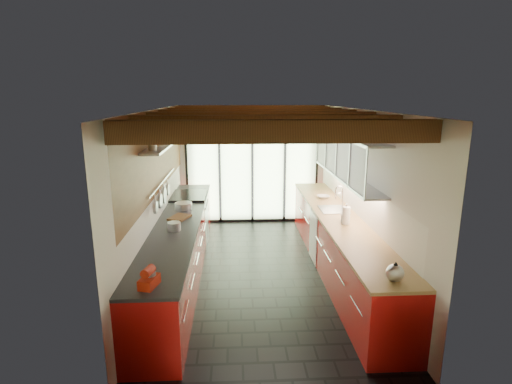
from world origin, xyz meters
TOP-DOWN VIEW (x-y plane):
  - ground at (0.00, 0.00)m, footprint 5.50×5.50m
  - room_shell at (0.00, 0.00)m, footprint 5.50×5.50m
  - ceiling_beams at (-0.00, 0.38)m, footprint 3.14×5.06m
  - glass_door at (0.00, 2.69)m, footprint 2.95×0.10m
  - left_counter at (-1.28, 0.00)m, footprint 0.68×5.00m
  - range_stove at (-1.28, 1.45)m, footprint 0.66×0.90m
  - right_counter at (1.27, 0.00)m, footprint 0.68×5.00m
  - sink_assembly at (1.29, 0.40)m, footprint 0.45×0.52m
  - upper_cabinets_right at (1.43, 0.30)m, footprint 0.34×3.00m
  - left_wall_fixtures at (-1.47, 0.14)m, footprint 0.28×2.60m
  - stand_mixer at (-1.27, -2.24)m, footprint 0.20×0.27m
  - pot_large at (-1.27, -0.51)m, footprint 0.25×0.25m
  - pot_small at (-1.27, 0.59)m, footprint 0.33×0.33m
  - cutting_board at (-1.27, 0.07)m, footprint 0.37×0.43m
  - kettle at (1.27, -2.25)m, footprint 0.25×0.26m
  - paper_towel at (1.27, -0.37)m, footprint 0.14×0.14m
  - soap_bottle at (1.27, -0.25)m, footprint 0.10×0.11m
  - bowl at (1.27, 1.19)m, footprint 0.25×0.25m

SIDE VIEW (x-z plane):
  - ground at x=0.00m, z-range 0.00..0.00m
  - right_counter at x=1.27m, z-range 0.00..0.92m
  - left_counter at x=-1.28m, z-range 0.00..0.92m
  - range_stove at x=-1.28m, z-range -0.01..0.96m
  - cutting_board at x=-1.27m, z-range 0.92..0.95m
  - bowl at x=1.27m, z-range 0.92..0.97m
  - sink_assembly at x=1.29m, z-range 0.75..1.17m
  - pot_small at x=-1.27m, z-range 0.92..1.03m
  - pot_large at x=-1.27m, z-range 0.92..1.04m
  - stand_mixer at x=-1.27m, z-range 0.90..1.12m
  - soap_bottle at x=1.27m, z-range 0.92..1.10m
  - kettle at x=1.27m, z-range 0.91..1.13m
  - paper_towel at x=1.27m, z-range 0.89..1.21m
  - room_shell at x=0.00m, z-range -1.10..4.40m
  - glass_door at x=0.00m, z-range 0.21..3.11m
  - upper_cabinets_right at x=1.43m, z-range 0.35..3.35m
  - left_wall_fixtures at x=-1.47m, z-range 1.40..2.36m
  - ceiling_beams at x=0.00m, z-range 0.01..4.91m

